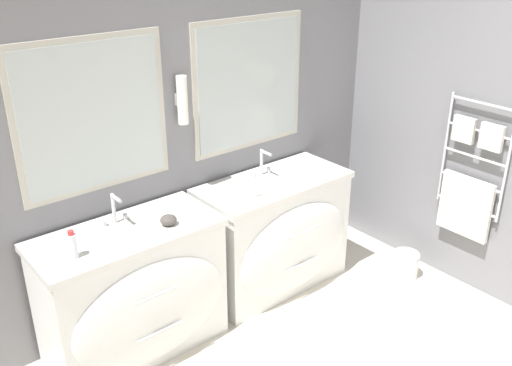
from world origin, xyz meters
TOP-DOWN VIEW (x-y plane):
  - wall_back at (-0.00, 2.24)m, footprint 4.82×0.15m
  - wall_right at (1.64, 1.00)m, footprint 0.13×4.32m
  - vanity_left at (-0.67, 1.90)m, footprint 1.12×0.58m
  - vanity_right at (0.49, 1.90)m, footprint 1.12×0.58m
  - faucet_left at (-0.67, 2.06)m, footprint 0.17×0.12m
  - faucet_right at (0.49, 2.06)m, footprint 0.17×0.12m
  - toiletry_bottle at (-1.02, 1.85)m, footprint 0.05×0.05m
  - amenity_bowl at (-0.43, 1.84)m, footprint 0.10×0.10m
  - soap_dish at (0.22, 1.78)m, footprint 0.11×0.08m
  - waste_bin at (1.33, 1.34)m, footprint 0.20×0.20m

SIDE VIEW (x-z plane):
  - waste_bin at x=1.33m, z-range 0.01..0.21m
  - vanity_left at x=-0.67m, z-range 0.01..0.86m
  - vanity_right at x=0.49m, z-range 0.01..0.86m
  - soap_dish at x=0.22m, z-range 0.85..0.89m
  - amenity_bowl at x=-0.43m, z-range 0.85..0.91m
  - toiletry_bottle at x=-1.02m, z-range 0.85..1.01m
  - faucet_left at x=-0.67m, z-range 0.85..1.04m
  - faucet_right at x=0.49m, z-range 0.85..1.04m
  - wall_right at x=1.64m, z-range -0.01..2.59m
  - wall_back at x=0.00m, z-range 0.01..2.61m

